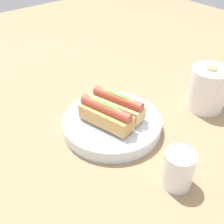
{
  "coord_description": "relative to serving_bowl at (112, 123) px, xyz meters",
  "views": [
    {
      "loc": [
        0.48,
        -0.38,
        0.51
      ],
      "look_at": [
        0.0,
        0.01,
        0.06
      ],
      "focal_mm": 46.15,
      "sensor_mm": 36.0,
      "label": 1
    }
  ],
  "objects": [
    {
      "name": "ground_plane",
      "position": [
        -0.0,
        -0.01,
        -0.02
      ],
      "size": [
        2.4,
        2.4,
        0.0
      ],
      "primitive_type": "plane",
      "color": "#9E7A56"
    },
    {
      "name": "serving_bowl",
      "position": [
        0.0,
        0.0,
        0.0
      ],
      "size": [
        0.27,
        0.27,
        0.04
      ],
      "color": "silver",
      "rests_on": "ground_plane"
    },
    {
      "name": "hotdog_front",
      "position": [
        0.01,
        -0.03,
        0.05
      ],
      "size": [
        0.16,
        0.09,
        0.06
      ],
      "color": "tan",
      "rests_on": "serving_bowl"
    },
    {
      "name": "hotdog_back",
      "position": [
        -0.01,
        0.03,
        0.05
      ],
      "size": [
        0.16,
        0.09,
        0.06
      ],
      "color": "#DBB270",
      "rests_on": "serving_bowl"
    },
    {
      "name": "water_glass",
      "position": [
        0.24,
        -0.01,
        0.02
      ],
      "size": [
        0.07,
        0.07,
        0.09
      ],
      "color": "white",
      "rests_on": "ground_plane"
    },
    {
      "name": "paper_towel_roll",
      "position": [
        0.1,
        0.29,
        0.04
      ],
      "size": [
        0.11,
        0.11,
        0.13
      ],
      "color": "white",
      "rests_on": "ground_plane"
    }
  ]
}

